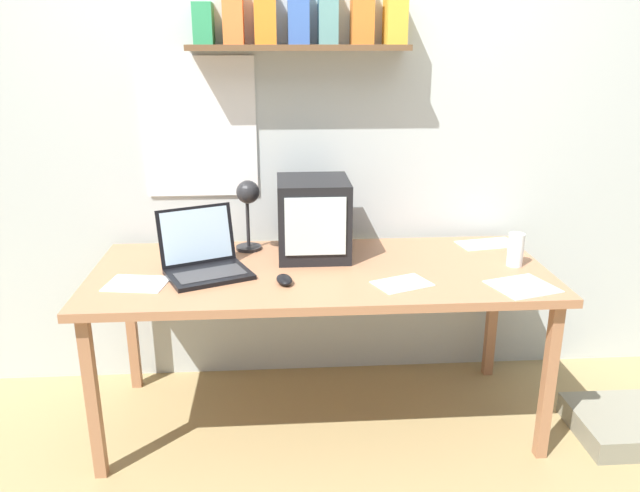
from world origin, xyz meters
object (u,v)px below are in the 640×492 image
(open_notebook, at_px, (137,284))
(floor_cushion, at_px, (621,425))
(laptop, at_px, (203,257))
(printed_handout, at_px, (523,287))
(computer_mouse, at_px, (284,280))
(desk_lamp, at_px, (248,202))
(crt_monitor, at_px, (313,218))
(corner_desk, at_px, (320,280))
(loose_paper_near_monitor, at_px, (402,284))
(loose_paper_near_laptop, at_px, (487,244))
(juice_glass, at_px, (515,251))

(open_notebook, height_order, floor_cushion, open_notebook)
(laptop, relative_size, printed_handout, 1.48)
(laptop, relative_size, computer_mouse, 3.56)
(desk_lamp, height_order, computer_mouse, desk_lamp)
(crt_monitor, bearing_deg, corner_desk, -84.46)
(laptop, bearing_deg, loose_paper_near_monitor, -37.30)
(open_notebook, bearing_deg, computer_mouse, -3.30)
(laptop, distance_m, open_notebook, 0.28)
(desk_lamp, relative_size, printed_handout, 1.20)
(computer_mouse, distance_m, printed_handout, 0.93)
(crt_monitor, bearing_deg, printed_handout, -29.15)
(computer_mouse, xyz_separation_m, open_notebook, (-0.58, 0.03, -0.01))
(desk_lamp, bearing_deg, printed_handout, -32.23)
(corner_desk, bearing_deg, open_notebook, -170.29)
(corner_desk, bearing_deg, computer_mouse, -133.75)
(computer_mouse, relative_size, printed_handout, 0.41)
(computer_mouse, relative_size, loose_paper_near_laptop, 0.39)
(loose_paper_near_monitor, bearing_deg, printed_handout, -7.68)
(crt_monitor, bearing_deg, loose_paper_near_monitor, -49.09)
(crt_monitor, relative_size, computer_mouse, 2.97)
(desk_lamp, relative_size, juice_glass, 2.37)
(juice_glass, relative_size, printed_handout, 0.51)
(juice_glass, relative_size, loose_paper_near_laptop, 0.48)
(desk_lamp, bearing_deg, open_notebook, -147.82)
(corner_desk, xyz_separation_m, open_notebook, (-0.73, -0.12, 0.05))
(desk_lamp, distance_m, computer_mouse, 0.47)
(corner_desk, relative_size, loose_paper_near_monitor, 7.54)
(computer_mouse, xyz_separation_m, printed_handout, (0.92, -0.10, -0.01))
(juice_glass, xyz_separation_m, printed_handout, (-0.06, -0.24, -0.06))
(corner_desk, xyz_separation_m, printed_handout, (0.77, -0.26, 0.05))
(floor_cushion, bearing_deg, computer_mouse, 177.43)
(printed_handout, bearing_deg, open_notebook, 174.89)
(corner_desk, distance_m, open_notebook, 0.74)
(loose_paper_near_monitor, bearing_deg, crt_monitor, 130.75)
(corner_desk, distance_m, laptop, 0.49)
(loose_paper_near_monitor, bearing_deg, juice_glass, 19.19)
(desk_lamp, height_order, loose_paper_near_monitor, desk_lamp)
(loose_paper_near_laptop, relative_size, floor_cushion, 0.74)
(crt_monitor, bearing_deg, loose_paper_near_laptop, 6.43)
(corner_desk, distance_m, crt_monitor, 0.29)
(computer_mouse, bearing_deg, loose_paper_near_laptop, 24.25)
(desk_lamp, xyz_separation_m, computer_mouse, (0.15, -0.39, -0.22))
(juice_glass, height_order, loose_paper_near_monitor, juice_glass)
(desk_lamp, height_order, printed_handout, desk_lamp)
(corner_desk, height_order, loose_paper_near_monitor, loose_paper_near_monitor)
(crt_monitor, height_order, loose_paper_near_monitor, crt_monitor)
(laptop, distance_m, computer_mouse, 0.37)
(desk_lamp, bearing_deg, crt_monitor, -17.36)
(laptop, relative_size, open_notebook, 1.60)
(computer_mouse, bearing_deg, laptop, 154.70)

